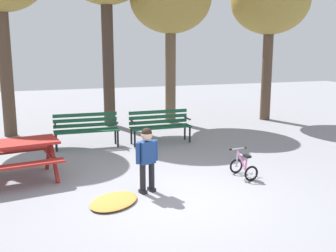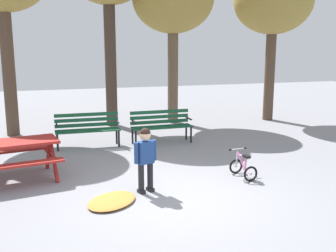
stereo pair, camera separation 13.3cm
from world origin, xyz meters
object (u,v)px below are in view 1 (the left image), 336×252
(picnic_table, at_px, (8,152))
(park_bench_left, at_px, (160,124))
(child_standing, at_px, (147,155))
(park_bench_far_left, at_px, (86,127))
(kids_bicycle, at_px, (244,167))

(picnic_table, height_order, park_bench_left, park_bench_left)
(child_standing, bearing_deg, picnic_table, 149.98)
(park_bench_left, height_order, child_standing, child_standing)
(park_bench_far_left, xyz_separation_m, child_standing, (0.60, -3.57, 0.17))
(park_bench_left, relative_size, kids_bicycle, 2.75)
(park_bench_left, bearing_deg, kids_bicycle, -77.56)
(child_standing, xyz_separation_m, kids_bicycle, (2.01, 0.20, -0.48))
(picnic_table, xyz_separation_m, child_standing, (2.32, -1.34, 0.09))
(park_bench_left, bearing_deg, picnic_table, -149.99)
(picnic_table, relative_size, park_bench_left, 1.25)
(park_bench_far_left, bearing_deg, picnic_table, -127.54)
(child_standing, height_order, kids_bicycle, child_standing)
(park_bench_far_left, relative_size, park_bench_left, 1.00)
(child_standing, distance_m, kids_bicycle, 2.07)
(park_bench_left, xyz_separation_m, kids_bicycle, (0.71, -3.23, -0.31))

